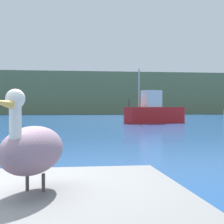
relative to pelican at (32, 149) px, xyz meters
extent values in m
cube|color=#6B7A51|center=(-0.68, 75.07, 3.05)|extent=(140.00, 14.71, 8.20)
ellipsoid|color=gray|center=(0.00, 0.01, -0.01)|extent=(0.68, 1.02, 0.39)
cylinder|color=white|center=(-0.10, -0.30, 0.20)|extent=(0.09, 0.09, 0.31)
sphere|color=white|center=(-0.10, -0.30, 0.40)|extent=(0.14, 0.14, 0.14)
cone|color=gold|center=(-0.17, -0.51, 0.37)|extent=(0.15, 0.31, 0.09)
cylinder|color=#4C4742|center=(0.09, 0.04, -0.29)|extent=(0.03, 0.03, 0.15)
cylinder|color=#4C4742|center=(-0.05, 0.08, -0.29)|extent=(0.03, 0.03, 0.15)
cube|color=red|center=(8.25, 27.93, -0.36)|extent=(5.45, 3.05, 1.37)
cube|color=silver|center=(7.93, 27.82, 1.03)|extent=(1.73, 1.56, 1.42)
cylinder|color=#B2B2B2|center=(6.76, 27.41, 1.92)|extent=(0.12, 0.12, 3.19)
cylinder|color=#3F382D|center=(5.86, 27.10, 0.67)|extent=(0.10, 0.10, 0.70)
camera|label=1|loc=(0.22, -3.09, 0.34)|focal=59.85mm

